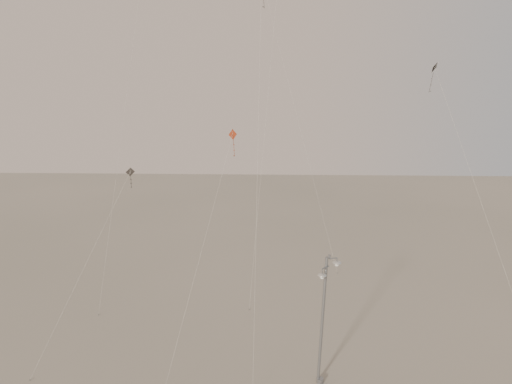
{
  "coord_description": "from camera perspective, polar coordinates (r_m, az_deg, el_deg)",
  "views": [
    {
      "loc": [
        -1.39,
        -21.42,
        16.58
      ],
      "look_at": [
        -2.48,
        5.0,
        11.06
      ],
      "focal_mm": 28.0,
      "sensor_mm": 36.0,
      "label": 1
    }
  ],
  "objects": [
    {
      "name": "street_lamp",
      "position": [
        25.18,
        9.64,
        -17.17
      ],
      "size": [
        1.42,
        1.09,
        8.36
      ],
      "color": "gray",
      "rests_on": "ground"
    },
    {
      "name": "kite_0",
      "position": [
        34.37,
        -16.73,
        22.38
      ],
      "size": [
        5.25,
        3.77,
        30.79
      ],
      "rotation": [
        0.0,
        0.0,
        0.25
      ],
      "color": "maroon",
      "rests_on": "ground"
    },
    {
      "name": "kite_1",
      "position": [
        26.04,
        0.55,
        17.61
      ],
      "size": [
        0.49,
        7.48,
        25.1
      ],
      "rotation": [
        0.0,
        0.0,
        -0.82
      ],
      "color": "black",
      "rests_on": "ground"
    },
    {
      "name": "kite_3",
      "position": [
        26.32,
        -5.11,
        1.41
      ],
      "size": [
        3.95,
        7.38,
        15.26
      ],
      "rotation": [
        0.0,
        0.0,
        -0.4
      ],
      "color": "maroon",
      "rests_on": "ground"
    },
    {
      "name": "kite_4",
      "position": [
        34.01,
        26.19,
        9.24
      ],
      "size": [
        4.58,
        10.89,
        20.17
      ],
      "rotation": [
        0.0,
        0.0,
        1.4
      ],
      "color": "black",
      "rests_on": "ground"
    },
    {
      "name": "kite_5",
      "position": [
        43.02,
        3.4,
        19.66
      ],
      "size": [
        8.31,
        5.63,
        30.35
      ],
      "rotation": [
        0.0,
        0.0,
        -0.96
      ],
      "color": "#9A4919",
      "rests_on": "ground"
    },
    {
      "name": "kite_6",
      "position": [
        28.63,
        -20.24,
        -3.31
      ],
      "size": [
        5.59,
        5.64,
        12.66
      ],
      "rotation": [
        0.0,
        0.0,
        0.3
      ],
      "color": "black",
      "rests_on": "ground"
    }
  ]
}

